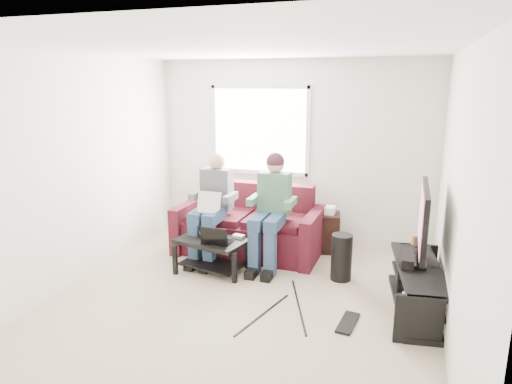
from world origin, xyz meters
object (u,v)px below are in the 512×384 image
at_px(sofa, 250,228).
at_px(tv_stand, 418,290).
at_px(coffee_table, 212,248).
at_px(end_table, 326,231).
at_px(tv, 423,220).
at_px(subwoofer, 341,257).

height_order(sofa, tv_stand, sofa).
height_order(coffee_table, tv_stand, tv_stand).
bearing_deg(end_table, coffee_table, -136.54).
bearing_deg(end_table, tv, -46.80).
height_order(tv_stand, tv, tv).
height_order(sofa, end_table, sofa).
xyz_separation_m(sofa, subwoofer, (1.33, -0.53, -0.05)).
distance_m(coffee_table, tv_stand, 2.41).
relative_size(tv, end_table, 1.73).
distance_m(subwoofer, end_table, 0.94).
relative_size(sofa, tv_stand, 1.32).
xyz_separation_m(coffee_table, subwoofer, (1.55, 0.27, -0.03)).
bearing_deg(tv, subwoofer, 155.57).
bearing_deg(tv, end_table, 133.20).
distance_m(sofa, end_table, 1.05).
relative_size(tv_stand, end_table, 2.30).
relative_size(sofa, subwoofer, 3.49).
bearing_deg(sofa, coffee_table, -105.53).
bearing_deg(coffee_table, end_table, 43.46).
bearing_deg(tv_stand, tv, 91.47).
xyz_separation_m(tv, subwoofer, (-0.85, 0.39, -0.65)).
bearing_deg(tv_stand, coffee_table, 174.82).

